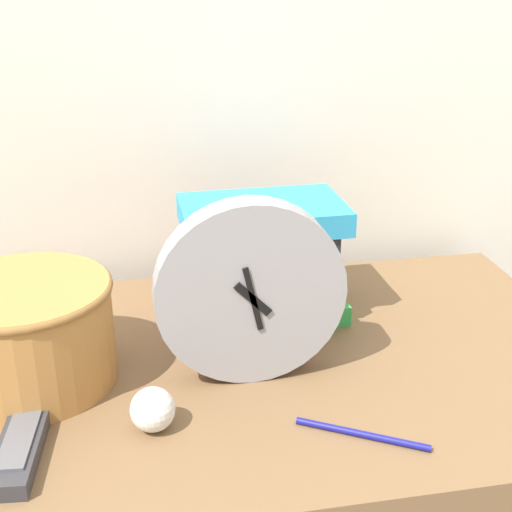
{
  "coord_description": "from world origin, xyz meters",
  "views": [
    {
      "loc": [
        -0.08,
        -0.53,
        1.24
      ],
      "look_at": [
        0.08,
        0.33,
        0.87
      ],
      "focal_mm": 50.0,
      "sensor_mm": 36.0,
      "label": 1
    }
  ],
  "objects": [
    {
      "name": "tv_remote",
      "position": [
        -0.22,
        0.16,
        0.75
      ],
      "size": [
        0.06,
        0.19,
        0.02
      ],
      "color": "#333338",
      "rests_on": "desk"
    },
    {
      "name": "basket",
      "position": [
        -0.22,
        0.29,
        0.81
      ],
      "size": [
        0.22,
        0.22,
        0.13
      ],
      "color": "#B27A3D",
      "rests_on": "desk"
    },
    {
      "name": "book_stack",
      "position": [
        0.1,
        0.42,
        0.83
      ],
      "size": [
        0.24,
        0.2,
        0.17
      ],
      "color": "green",
      "rests_on": "desk"
    },
    {
      "name": "pen",
      "position": [
        0.15,
        0.1,
        0.74
      ],
      "size": [
        0.14,
        0.08,
        0.01
      ],
      "color": "navy",
      "rests_on": "desk"
    },
    {
      "name": "crumpled_paper_ball",
      "position": [
        -0.08,
        0.16,
        0.76
      ],
      "size": [
        0.05,
        0.05,
        0.05
      ],
      "color": "white",
      "rests_on": "desk"
    },
    {
      "name": "desk_clock",
      "position": [
        0.05,
        0.25,
        0.86
      ],
      "size": [
        0.24,
        0.04,
        0.24
      ],
      "color": "#99999E",
      "rests_on": "desk"
    }
  ]
}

